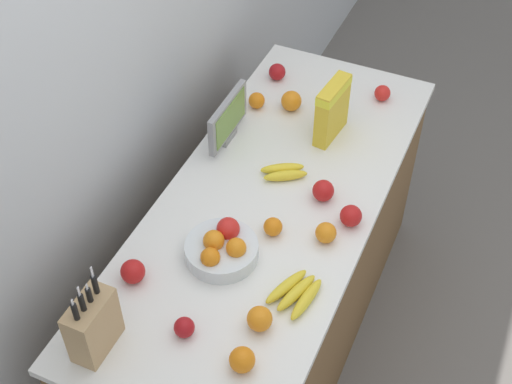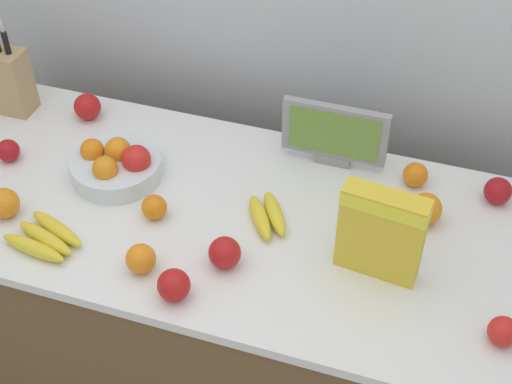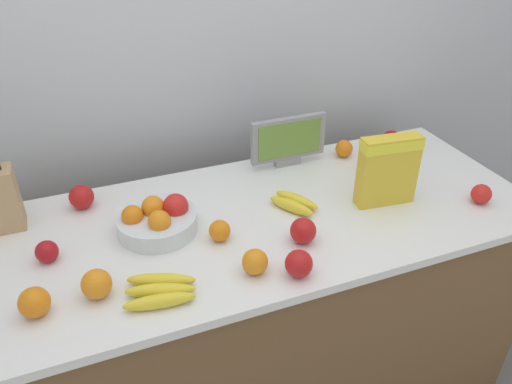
{
  "view_description": "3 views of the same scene",
  "coord_description": "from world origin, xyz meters",
  "px_view_note": "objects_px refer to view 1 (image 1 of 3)",
  "views": [
    {
      "loc": [
        -1.73,
        -0.71,
        2.84
      ],
      "look_at": [
        -0.07,
        0.03,
        1.02
      ],
      "focal_mm": 50.0,
      "sensor_mm": 36.0,
      "label": 1
    },
    {
      "loc": [
        0.53,
        -1.3,
        2.26
      ],
      "look_at": [
        0.09,
        0.05,
        0.98
      ],
      "focal_mm": 50.0,
      "sensor_mm": 36.0,
      "label": 2
    },
    {
      "loc": [
        -0.5,
        -1.27,
        1.88
      ],
      "look_at": [
        0.02,
        0.05,
        0.99
      ],
      "focal_mm": 35.0,
      "sensor_mm": 36.0,
      "label": 3
    }
  ],
  "objects_px": {
    "knife_block": "(93,325)",
    "apple_middle": "(184,327)",
    "apple_rightmost": "(323,191)",
    "apple_by_knife_block": "(277,72)",
    "fruit_bowl": "(222,248)",
    "banana_bunch_left": "(284,172)",
    "orange_mid_left": "(291,101)",
    "orange_front_left": "(273,227)",
    "banana_bunch_right": "(296,293)",
    "orange_near_bowl": "(257,100)",
    "cereal_box": "(332,108)",
    "orange_front_right": "(242,360)",
    "apple_rear": "(351,216)",
    "orange_mid_right": "(260,319)",
    "apple_near_bananas": "(382,93)",
    "apple_front": "(133,272)",
    "small_monitor": "(228,119)",
    "orange_front_center": "(326,233)"
  },
  "relations": [
    {
      "from": "banana_bunch_right",
      "to": "banana_bunch_left",
      "type": "bearing_deg",
      "value": 26.39
    },
    {
      "from": "banana_bunch_right",
      "to": "orange_near_bowl",
      "type": "distance_m",
      "value": 1.01
    },
    {
      "from": "knife_block",
      "to": "apple_near_bananas",
      "type": "relative_size",
      "value": 4.67
    },
    {
      "from": "knife_block",
      "to": "orange_front_right",
      "type": "height_order",
      "value": "knife_block"
    },
    {
      "from": "small_monitor",
      "to": "orange_front_center",
      "type": "xyz_separation_m",
      "value": [
        -0.35,
        -0.55,
        -0.07
      ]
    },
    {
      "from": "apple_rightmost",
      "to": "orange_front_right",
      "type": "xyz_separation_m",
      "value": [
        -0.78,
        -0.03,
        -0.0
      ]
    },
    {
      "from": "cereal_box",
      "to": "apple_by_knife_block",
      "type": "bearing_deg",
      "value": 59.09
    },
    {
      "from": "apple_rear",
      "to": "orange_mid_right",
      "type": "bearing_deg",
      "value": 167.38
    },
    {
      "from": "banana_bunch_left",
      "to": "apple_rightmost",
      "type": "distance_m",
      "value": 0.19
    },
    {
      "from": "cereal_box",
      "to": "fruit_bowl",
      "type": "bearing_deg",
      "value": 177.53
    },
    {
      "from": "cereal_box",
      "to": "apple_rear",
      "type": "relative_size",
      "value": 3.1
    },
    {
      "from": "orange_front_left",
      "to": "orange_near_bowl",
      "type": "distance_m",
      "value": 0.73
    },
    {
      "from": "apple_middle",
      "to": "orange_mid_right",
      "type": "distance_m",
      "value": 0.24
    },
    {
      "from": "cereal_box",
      "to": "orange_mid_left",
      "type": "xyz_separation_m",
      "value": [
        0.09,
        0.21,
        -0.09
      ]
    },
    {
      "from": "fruit_bowl",
      "to": "apple_by_knife_block",
      "type": "xyz_separation_m",
      "value": [
        1.03,
        0.23,
        -0.0
      ]
    },
    {
      "from": "knife_block",
      "to": "apple_middle",
      "type": "relative_size",
      "value": 4.87
    },
    {
      "from": "banana_bunch_right",
      "to": "apple_middle",
      "type": "height_order",
      "value": "apple_middle"
    },
    {
      "from": "apple_middle",
      "to": "orange_mid_left",
      "type": "relative_size",
      "value": 0.77
    },
    {
      "from": "apple_rightmost",
      "to": "apple_by_knife_block",
      "type": "bearing_deg",
      "value": 35.58
    },
    {
      "from": "small_monitor",
      "to": "orange_front_left",
      "type": "height_order",
      "value": "small_monitor"
    },
    {
      "from": "apple_front",
      "to": "orange_front_center",
      "type": "distance_m",
      "value": 0.68
    },
    {
      "from": "cereal_box",
      "to": "orange_front_center",
      "type": "distance_m",
      "value": 0.59
    },
    {
      "from": "apple_rear",
      "to": "apple_near_bananas",
      "type": "height_order",
      "value": "apple_rear"
    },
    {
      "from": "apple_rightmost",
      "to": "cereal_box",
      "type": "bearing_deg",
      "value": 15.61
    },
    {
      "from": "orange_front_left",
      "to": "banana_bunch_left",
      "type": "bearing_deg",
      "value": 14.88
    },
    {
      "from": "knife_block",
      "to": "apple_near_bananas",
      "type": "xyz_separation_m",
      "value": [
        1.56,
        -0.44,
        -0.07
      ]
    },
    {
      "from": "apple_rightmost",
      "to": "orange_near_bowl",
      "type": "xyz_separation_m",
      "value": [
        0.4,
        0.45,
        -0.01
      ]
    },
    {
      "from": "banana_bunch_right",
      "to": "apple_rear",
      "type": "xyz_separation_m",
      "value": [
        0.38,
        -0.06,
        0.02
      ]
    },
    {
      "from": "small_monitor",
      "to": "apple_front",
      "type": "relative_size",
      "value": 3.62
    },
    {
      "from": "apple_by_knife_block",
      "to": "apple_rightmost",
      "type": "xyz_separation_m",
      "value": [
        -0.63,
        -0.45,
        0.0
      ]
    },
    {
      "from": "orange_front_left",
      "to": "knife_block",
      "type": "bearing_deg",
      "value": 154.1
    },
    {
      "from": "apple_rightmost",
      "to": "orange_mid_right",
      "type": "distance_m",
      "value": 0.62
    },
    {
      "from": "banana_bunch_right",
      "to": "apple_near_bananas",
      "type": "xyz_separation_m",
      "value": [
        1.14,
        0.05,
        0.02
      ]
    },
    {
      "from": "apple_by_knife_block",
      "to": "orange_mid_right",
      "type": "height_order",
      "value": "orange_mid_right"
    },
    {
      "from": "banana_bunch_left",
      "to": "orange_mid_right",
      "type": "relative_size",
      "value": 2.34
    },
    {
      "from": "apple_rightmost",
      "to": "apple_middle",
      "type": "distance_m",
      "value": 0.76
    },
    {
      "from": "small_monitor",
      "to": "orange_front_center",
      "type": "height_order",
      "value": "small_monitor"
    },
    {
      "from": "banana_bunch_right",
      "to": "orange_front_right",
      "type": "distance_m",
      "value": 0.32
    },
    {
      "from": "apple_middle",
      "to": "orange_front_left",
      "type": "xyz_separation_m",
      "value": [
        0.5,
        -0.09,
        0.0
      ]
    },
    {
      "from": "cereal_box",
      "to": "apple_front",
      "type": "distance_m",
      "value": 1.04
    },
    {
      "from": "banana_bunch_right",
      "to": "orange_near_bowl",
      "type": "height_order",
      "value": "orange_near_bowl"
    },
    {
      "from": "orange_mid_left",
      "to": "orange_front_left",
      "type": "bearing_deg",
      "value": -163.27
    },
    {
      "from": "cereal_box",
      "to": "apple_rightmost",
      "type": "height_order",
      "value": "cereal_box"
    },
    {
      "from": "apple_by_knife_block",
      "to": "orange_mid_right",
      "type": "xyz_separation_m",
      "value": [
        -1.25,
        -0.46,
        0.0
      ]
    },
    {
      "from": "small_monitor",
      "to": "orange_mid_right",
      "type": "bearing_deg",
      "value": -148.36
    },
    {
      "from": "banana_bunch_left",
      "to": "apple_middle",
      "type": "xyz_separation_m",
      "value": [
        -0.79,
        0.01,
        0.01
      ]
    },
    {
      "from": "knife_block",
      "to": "orange_mid_right",
      "type": "bearing_deg",
      "value": -58.28
    },
    {
      "from": "orange_front_left",
      "to": "cereal_box",
      "type": "bearing_deg",
      "value": -0.18
    },
    {
      "from": "banana_bunch_left",
      "to": "apple_middle",
      "type": "height_order",
      "value": "apple_middle"
    },
    {
      "from": "banana_bunch_right",
      "to": "orange_front_left",
      "type": "distance_m",
      "value": 0.29
    }
  ]
}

